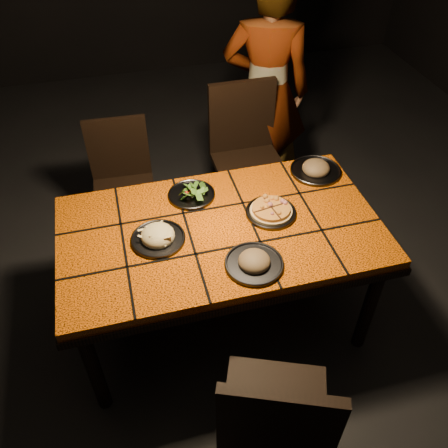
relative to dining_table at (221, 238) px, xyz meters
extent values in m
cube|color=black|center=(0.00, 0.00, -0.69)|extent=(6.00, 7.00, 0.04)
cube|color=#E35F07|center=(0.00, 0.00, 0.05)|extent=(1.60, 0.90, 0.05)
cube|color=black|center=(0.00, 0.00, 0.01)|extent=(1.62, 0.92, 0.04)
cylinder|color=black|center=(-0.72, -0.37, -0.34)|extent=(0.07, 0.07, 0.66)
cylinder|color=black|center=(0.72, -0.37, -0.34)|extent=(0.07, 0.07, 0.66)
cylinder|color=black|center=(-0.72, 0.37, -0.34)|extent=(0.07, 0.07, 0.66)
cylinder|color=black|center=(0.72, 0.37, -0.34)|extent=(0.07, 0.07, 0.66)
cube|color=black|center=(0.02, -0.83, -0.21)|extent=(0.56, 0.56, 0.04)
cube|color=black|center=(-0.06, -1.01, 0.04)|extent=(0.41, 0.20, 0.47)
cylinder|color=black|center=(0.24, -0.74, -0.45)|extent=(0.04, 0.04, 0.44)
cylinder|color=black|center=(-0.08, -0.61, -0.45)|extent=(0.04, 0.04, 0.44)
cube|color=black|center=(-0.44, 0.82, -0.25)|extent=(0.41, 0.41, 0.04)
cube|color=black|center=(-0.43, 0.99, -0.02)|extent=(0.39, 0.06, 0.43)
cylinder|color=black|center=(-0.60, 0.67, -0.47)|extent=(0.03, 0.03, 0.40)
cylinder|color=black|center=(-0.29, 0.65, -0.47)|extent=(0.03, 0.03, 0.40)
cylinder|color=black|center=(-0.59, 0.98, -0.47)|extent=(0.03, 0.03, 0.40)
cylinder|color=black|center=(-0.27, 0.97, -0.47)|extent=(0.03, 0.03, 0.40)
cube|color=black|center=(0.41, 0.81, -0.19)|extent=(0.45, 0.45, 0.04)
cube|color=black|center=(0.41, 1.01, 0.08)|extent=(0.45, 0.04, 0.49)
cylinder|color=black|center=(0.22, 0.63, -0.44)|extent=(0.04, 0.04, 0.46)
cylinder|color=black|center=(0.59, 0.63, -0.44)|extent=(0.04, 0.04, 0.46)
cylinder|color=black|center=(0.22, 0.99, -0.44)|extent=(0.04, 0.04, 0.46)
cylinder|color=black|center=(0.59, 0.99, -0.44)|extent=(0.04, 0.04, 0.46)
imported|color=brown|center=(0.62, 1.16, 0.15)|extent=(0.70, 0.57, 1.64)
cylinder|color=#3A3A3F|center=(0.28, 0.03, 0.08)|extent=(0.26, 0.26, 0.01)
torus|color=#3A3A3F|center=(0.28, 0.03, 0.09)|extent=(0.26, 0.26, 0.01)
cylinder|color=tan|center=(0.28, 0.03, 0.10)|extent=(0.25, 0.25, 0.01)
cylinder|color=gold|center=(0.28, 0.03, 0.11)|extent=(0.22, 0.22, 0.02)
cylinder|color=#3A3A3F|center=(-0.31, -0.01, 0.08)|extent=(0.26, 0.26, 0.01)
torus|color=#3A3A3F|center=(-0.31, -0.01, 0.09)|extent=(0.27, 0.27, 0.01)
ellipsoid|color=beige|center=(-0.31, -0.01, 0.11)|extent=(0.16, 0.16, 0.09)
cylinder|color=#3A3A3F|center=(-0.09, 0.28, 0.08)|extent=(0.25, 0.25, 0.01)
torus|color=#3A3A3F|center=(-0.09, 0.28, 0.09)|extent=(0.25, 0.25, 0.01)
cylinder|color=#3A3A3F|center=(0.09, -0.29, 0.08)|extent=(0.27, 0.27, 0.01)
torus|color=#3A3A3F|center=(0.09, -0.29, 0.09)|extent=(0.27, 0.27, 0.01)
ellipsoid|color=olive|center=(0.09, -0.29, 0.11)|extent=(0.16, 0.16, 0.09)
cylinder|color=#3A3A3F|center=(0.64, 0.31, 0.08)|extent=(0.29, 0.29, 0.01)
torus|color=#3A3A3F|center=(0.64, 0.31, 0.09)|extent=(0.29, 0.29, 0.01)
ellipsoid|color=olive|center=(0.64, 0.31, 0.11)|extent=(0.17, 0.17, 0.09)
camera|label=1|loc=(-0.42, -1.67, 1.70)|focal=38.00mm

